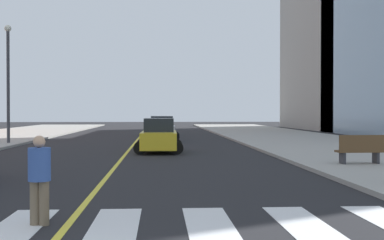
{
  "coord_description": "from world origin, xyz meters",
  "views": [
    {
      "loc": [
        1.75,
        -5.66,
        2.15
      ],
      "look_at": [
        4.17,
        33.74,
        1.56
      ],
      "focal_mm": 49.15,
      "sensor_mm": 36.0,
      "label": 1
    }
  ],
  "objects_px": {
    "car_yellow_second": "(159,136)",
    "pedestrian_crossing": "(39,176)",
    "street_lamp": "(8,74)",
    "car_white_third": "(162,129)",
    "park_bench": "(360,150)",
    "car_gray_nearest": "(159,126)"
  },
  "relations": [
    {
      "from": "car_yellow_second",
      "to": "pedestrian_crossing",
      "type": "relative_size",
      "value": 2.41
    },
    {
      "from": "street_lamp",
      "to": "car_white_third",
      "type": "bearing_deg",
      "value": 23.31
    },
    {
      "from": "car_yellow_second",
      "to": "pedestrian_crossing",
      "type": "bearing_deg",
      "value": 83.92
    },
    {
      "from": "street_lamp",
      "to": "car_yellow_second",
      "type": "bearing_deg",
      "value": -35.27
    },
    {
      "from": "park_bench",
      "to": "car_white_third",
      "type": "bearing_deg",
      "value": 19.1
    },
    {
      "from": "car_gray_nearest",
      "to": "car_yellow_second",
      "type": "relative_size",
      "value": 0.99
    },
    {
      "from": "park_bench",
      "to": "street_lamp",
      "type": "distance_m",
      "value": 23.56
    },
    {
      "from": "car_gray_nearest",
      "to": "park_bench",
      "type": "bearing_deg",
      "value": 102.85
    },
    {
      "from": "park_bench",
      "to": "pedestrian_crossing",
      "type": "relative_size",
      "value": 1.06
    },
    {
      "from": "park_bench",
      "to": "street_lamp",
      "type": "height_order",
      "value": "street_lamp"
    },
    {
      "from": "park_bench",
      "to": "street_lamp",
      "type": "bearing_deg",
      "value": 47.27
    },
    {
      "from": "car_yellow_second",
      "to": "car_white_third",
      "type": "height_order",
      "value": "car_white_third"
    },
    {
      "from": "car_yellow_second",
      "to": "street_lamp",
      "type": "height_order",
      "value": "street_lamp"
    },
    {
      "from": "car_yellow_second",
      "to": "street_lamp",
      "type": "xyz_separation_m",
      "value": [
        -9.85,
        6.97,
        3.82
      ]
    },
    {
      "from": "car_yellow_second",
      "to": "park_bench",
      "type": "relative_size",
      "value": 2.26
    },
    {
      "from": "car_white_third",
      "to": "pedestrian_crossing",
      "type": "distance_m",
      "value": 29.32
    },
    {
      "from": "car_gray_nearest",
      "to": "street_lamp",
      "type": "relative_size",
      "value": 0.53
    },
    {
      "from": "street_lamp",
      "to": "car_gray_nearest",
      "type": "bearing_deg",
      "value": 55.21
    },
    {
      "from": "car_gray_nearest",
      "to": "car_white_third",
      "type": "height_order",
      "value": "car_white_third"
    },
    {
      "from": "car_yellow_second",
      "to": "car_white_third",
      "type": "distance_m",
      "value": 11.31
    },
    {
      "from": "car_gray_nearest",
      "to": "park_bench",
      "type": "height_order",
      "value": "car_gray_nearest"
    },
    {
      "from": "car_gray_nearest",
      "to": "park_bench",
      "type": "distance_m",
      "value": 30.26
    }
  ]
}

